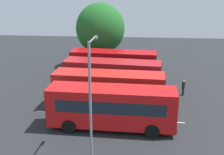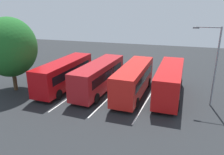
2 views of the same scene
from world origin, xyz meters
The scene contains 11 objects.
ground_plane centered at (0.00, 0.00, 0.00)m, with size 64.71×64.71×0.00m, color #232628.
bus_far_left centered at (0.55, -5.91, 1.83)m, with size 9.76×2.82×3.30m.
bus_center_left centered at (-0.03, -2.18, 1.83)m, with size 9.78×2.93×3.30m.
bus_center_right centered at (-0.05, 1.78, 1.83)m, with size 9.85×3.27×3.30m.
bus_far_right centered at (-0.27, 5.99, 1.83)m, with size 9.81×3.02×3.30m.
pedestrian centered at (7.01, 1.56, 0.94)m, with size 0.42×0.42×1.60m.
street_lamp centered at (-0.42, -9.76, 4.41)m, with size 0.28×2.50×7.64m.
depot_tree centered at (-2.40, 11.26, 5.00)m, with size 6.24×5.61×8.28m.
lane_stripe_outer_left centered at (0.00, -3.95, 0.00)m, with size 12.72×0.12×0.01m, color silver.
lane_stripe_inner_left centered at (0.00, 0.00, 0.00)m, with size 12.72×0.12×0.01m, color silver.
lane_stripe_inner_right centered at (0.00, 3.95, 0.00)m, with size 12.72×0.12×0.01m, color silver.
Camera 2 is at (-22.33, -6.34, 9.52)m, focal length 35.50 mm.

